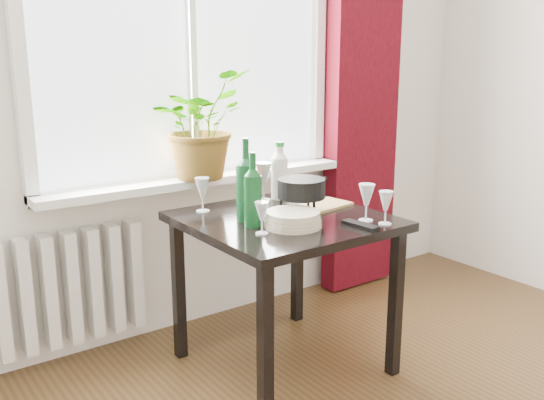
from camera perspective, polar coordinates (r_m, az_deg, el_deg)
window at (r=3.18m, az=-7.83°, el=15.97°), size 1.72×0.08×1.62m
windowsill at (r=3.18m, az=-6.78°, el=1.94°), size 1.72×0.20×0.04m
curtain at (r=3.76m, az=8.58°, el=10.96°), size 0.50×0.12×2.56m
radiator at (r=3.06m, az=-19.30°, el=-7.95°), size 0.80×0.10×0.55m
table at (r=2.79m, az=1.17°, el=-3.43°), size 0.85×0.85×0.74m
potted_plant at (r=3.08m, az=-6.82°, el=7.07°), size 0.63×0.60×0.54m
wine_bottle_left at (r=2.58m, az=-1.82°, el=1.03°), size 0.09×0.09×0.33m
wine_bottle_right at (r=2.67m, az=-2.48°, el=2.00°), size 0.09×0.09×0.38m
bottle_amber at (r=2.97m, az=-2.43°, el=2.10°), size 0.08×0.08×0.26m
cleaning_bottle at (r=3.07m, az=0.71°, el=2.83°), size 0.10×0.10×0.30m
wineglass_front_right at (r=2.70m, az=8.88°, el=-0.21°), size 0.08×0.08×0.17m
wineglass_far_right at (r=2.67m, az=10.65°, el=-0.70°), size 0.07×0.07×0.15m
wineglass_back_center at (r=3.04m, az=-0.80°, el=1.79°), size 0.11×0.11×0.20m
wineglass_back_left at (r=2.85m, az=-6.57°, el=0.52°), size 0.09×0.09×0.17m
wineglass_front_left at (r=2.48m, az=-0.96°, el=-1.69°), size 0.07×0.07×0.14m
plate_stack at (r=2.60m, az=1.96°, el=-1.83°), size 0.28×0.28×0.07m
fondue_pot at (r=2.78m, az=2.76°, el=0.30°), size 0.31×0.28×0.17m
tv_remote at (r=2.62m, az=8.31°, el=-2.37°), size 0.07×0.18×0.02m
cutting_board at (r=2.95m, az=4.95°, el=-0.50°), size 0.28×0.20×0.01m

